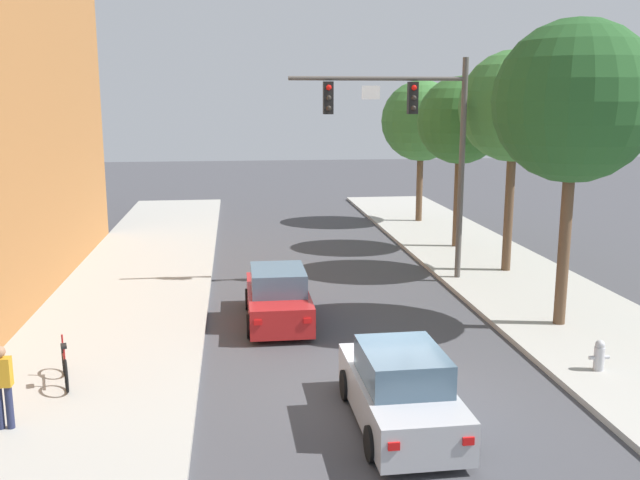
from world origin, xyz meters
name	(u,v)px	position (x,y,z in m)	size (l,w,h in m)	color
ground_plane	(386,398)	(0.00, 0.00, 0.00)	(120.00, 120.00, 0.00)	#424247
sidewalk_left	(71,411)	(-6.50, 0.00, 0.07)	(5.00, 60.00, 0.15)	#A8A59E
traffic_signal_mast	(415,129)	(2.93, 9.35, 5.31)	(6.00, 0.38, 7.50)	#514C47
car_lead_red	(278,298)	(-1.95, 5.53, 0.72)	(1.85, 4.25, 1.60)	#B21E1E
car_following_silver	(400,390)	(-0.01, -1.25, 0.72)	(1.89, 4.27, 1.60)	#B7B7BC
pedestrian_sidewalk_left_walker	(2,383)	(-7.52, -0.77, 1.06)	(0.36, 0.22, 1.64)	#232847
bicycle_leaning	(65,366)	(-6.90, 1.33, 0.54)	(0.54, 1.72, 0.98)	black
fire_hydrant	(599,355)	(5.12, 0.61, 0.51)	(0.48, 0.24, 0.72)	#B2B2B7
street_tree_nearest	(574,102)	(5.78, 3.98, 6.20)	(4.28, 4.28, 8.21)	brown
street_tree_second	(514,107)	(6.69, 10.14, 6.02)	(3.89, 3.89, 7.85)	brown
street_tree_third	(461,121)	(6.21, 14.52, 5.41)	(3.59, 3.59, 7.09)	brown
street_tree_farthest	(421,121)	(6.29, 20.92, 5.21)	(4.02, 4.02, 7.09)	brown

